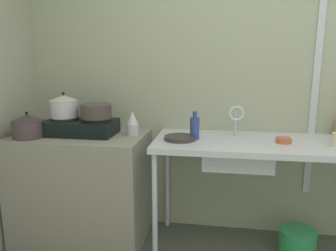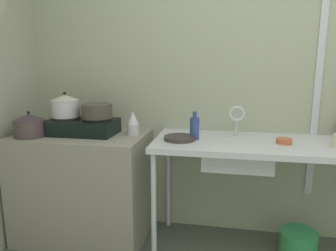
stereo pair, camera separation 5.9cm
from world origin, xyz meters
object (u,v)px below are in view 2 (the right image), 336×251
bottle_by_sink (195,128)px  bucket_on_floor (298,244)px  percolator (133,123)px  sink_basin (237,154)px  pot_on_right_burner (97,111)px  pot_beside_stove (30,125)px  frying_pan (180,138)px  small_bowl_on_drainboard (284,141)px  faucet (237,116)px  stove (82,126)px  pot_on_left_burner (65,106)px

bottle_by_sink → bucket_on_floor: bearing=0.5°
percolator → sink_basin: 0.79m
pot_on_right_burner → percolator: (0.26, 0.05, -0.09)m
percolator → pot_beside_stove: bearing=-164.5°
pot_on_right_burner → sink_basin: size_ratio=0.49×
frying_pan → bottle_by_sink: bottle_by_sink is taller
small_bowl_on_drainboard → faucet: bearing=156.9°
stove → pot_on_left_burner: size_ratio=2.48×
percolator → frying_pan: size_ratio=0.82×
percolator → bottle_by_sink: bottle_by_sink is taller
sink_basin → bottle_by_sink: bottle_by_sink is taller
small_bowl_on_drainboard → bottle_by_sink: size_ratio=0.52×
small_bowl_on_drainboard → bottle_by_sink: 0.61m
stove → pot_on_right_burner: size_ratio=2.26×
pot_beside_stove → frying_pan: size_ratio=1.01×
faucet → bucket_on_floor: (0.46, -0.11, -0.90)m
pot_beside_stove → sink_basin: bearing=4.5°
pot_on_right_burner → bucket_on_floor: (1.49, -0.00, -0.92)m
faucet → pot_on_right_burner: bearing=-173.9°
pot_on_right_burner → small_bowl_on_drainboard: pot_on_right_burner is taller
sink_basin → bucket_on_floor: size_ratio=1.81×
bucket_on_floor → bottle_by_sink: bearing=-179.5°
stove → small_bowl_on_drainboard: size_ratio=5.06×
pot_on_right_burner → faucet: pot_on_right_burner is taller
stove → pot_on_left_burner: 0.20m
bucket_on_floor → pot_on_left_burner: bearing=179.9°
stove → pot_on_left_burner: bearing=-180.0°
small_bowl_on_drainboard → pot_beside_stove: bearing=-175.9°
pot_on_left_burner → small_bowl_on_drainboard: 1.60m
pot_on_right_burner → percolator: 0.28m
pot_on_right_burner → bottle_by_sink: pot_on_right_burner is taller
stove → faucet: (1.15, 0.11, 0.09)m
pot_on_left_burner → sink_basin: pot_on_left_burner is taller
stove → faucet: 1.16m
stove → small_bowl_on_drainboard: bearing=-0.9°
small_bowl_on_drainboard → bucket_on_floor: small_bowl_on_drainboard is taller
faucet → frying_pan: (-0.39, -0.16, -0.14)m
percolator → bucket_on_floor: bearing=-2.4°
percolator → bottle_by_sink: 0.47m
pot_beside_stove → bucket_on_floor: pot_beside_stove is taller
pot_beside_stove → bottle_by_sink: (1.19, 0.14, -0.00)m
bottle_by_sink → faucet: bearing=22.4°
pot_on_right_burner → frying_pan: (0.63, -0.05, -0.17)m
pot_beside_stove → bucket_on_floor: 2.12m
stove → pot_beside_stove: 0.37m
bucket_on_floor → stove: bearing=179.9°
sink_basin → bucket_on_floor: 0.80m
pot_on_right_burner → bottle_by_sink: bearing=-0.8°
faucet → small_bowl_on_drainboard: faucet is taller
faucet → small_bowl_on_drainboard: (0.31, -0.13, -0.14)m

